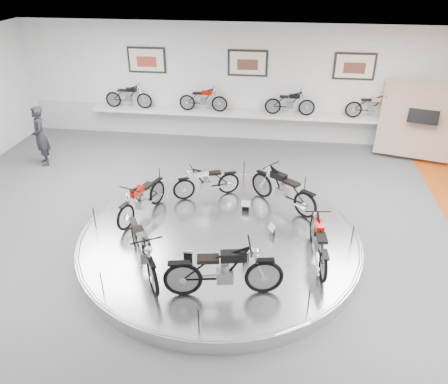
# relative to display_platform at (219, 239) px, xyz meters

# --- Properties ---
(floor) EXTENTS (16.00, 16.00, 0.00)m
(floor) POSITION_rel_display_platform_xyz_m (0.00, -0.30, -0.15)
(floor) COLOR #565659
(floor) RESTS_ON ground
(ceiling) EXTENTS (16.00, 16.00, 0.00)m
(ceiling) POSITION_rel_display_platform_xyz_m (0.00, -0.30, 3.85)
(ceiling) COLOR white
(ceiling) RESTS_ON wall_back
(wall_back) EXTENTS (16.00, 0.00, 16.00)m
(wall_back) POSITION_rel_display_platform_xyz_m (0.00, 6.70, 1.85)
(wall_back) COLOR white
(wall_back) RESTS_ON floor
(dado_band) EXTENTS (15.68, 0.04, 1.10)m
(dado_band) POSITION_rel_display_platform_xyz_m (0.00, 6.68, 0.40)
(dado_band) COLOR #BCBCBA
(dado_band) RESTS_ON floor
(display_platform) EXTENTS (6.40, 6.40, 0.30)m
(display_platform) POSITION_rel_display_platform_xyz_m (0.00, 0.00, 0.00)
(display_platform) COLOR silver
(display_platform) RESTS_ON floor
(platform_rim) EXTENTS (6.40, 6.40, 0.10)m
(platform_rim) POSITION_rel_display_platform_xyz_m (0.00, 0.00, 0.12)
(platform_rim) COLOR #B2B2BA
(platform_rim) RESTS_ON display_platform
(shelf) EXTENTS (11.00, 0.55, 0.10)m
(shelf) POSITION_rel_display_platform_xyz_m (0.00, 6.40, 0.85)
(shelf) COLOR silver
(shelf) RESTS_ON wall_back
(poster_left) EXTENTS (1.35, 0.06, 0.88)m
(poster_left) POSITION_rel_display_platform_xyz_m (-3.50, 6.66, 2.55)
(poster_left) COLOR beige
(poster_left) RESTS_ON wall_back
(poster_center) EXTENTS (1.35, 0.06, 0.88)m
(poster_center) POSITION_rel_display_platform_xyz_m (0.00, 6.66, 2.55)
(poster_center) COLOR beige
(poster_center) RESTS_ON wall_back
(poster_right) EXTENTS (1.35, 0.06, 0.88)m
(poster_right) POSITION_rel_display_platform_xyz_m (3.50, 6.66, 2.55)
(poster_right) COLOR beige
(poster_right) RESTS_ON wall_back
(display_panel) EXTENTS (2.56, 1.52, 2.30)m
(display_panel) POSITION_rel_display_platform_xyz_m (5.60, 5.80, 1.10)
(display_panel) COLOR tan
(display_panel) RESTS_ON floor
(shelf_bike_a) EXTENTS (1.22, 0.43, 0.73)m
(shelf_bike_a) POSITION_rel_display_platform_xyz_m (-4.20, 6.40, 1.27)
(shelf_bike_a) COLOR black
(shelf_bike_a) RESTS_ON shelf
(shelf_bike_b) EXTENTS (1.22, 0.43, 0.73)m
(shelf_bike_b) POSITION_rel_display_platform_xyz_m (-1.50, 6.40, 1.27)
(shelf_bike_b) COLOR #980A02
(shelf_bike_b) RESTS_ON shelf
(shelf_bike_c) EXTENTS (1.22, 0.43, 0.73)m
(shelf_bike_c) POSITION_rel_display_platform_xyz_m (1.50, 6.40, 1.27)
(shelf_bike_c) COLOR black
(shelf_bike_c) RESTS_ON shelf
(shelf_bike_d) EXTENTS (1.22, 0.43, 0.73)m
(shelf_bike_d) POSITION_rel_display_platform_xyz_m (4.20, 6.40, 1.27)
(shelf_bike_d) COLOR silver
(shelf_bike_d) RESTS_ON shelf
(bike_a) EXTENTS (1.77, 1.58, 1.04)m
(bike_a) POSITION_rel_display_platform_xyz_m (1.40, 1.44, 0.67)
(bike_a) COLOR black
(bike_a) RESTS_ON display_platform
(bike_b) EXTENTS (1.60, 1.10, 0.89)m
(bike_b) POSITION_rel_display_platform_xyz_m (-0.59, 1.70, 0.60)
(bike_b) COLOR silver
(bike_b) RESTS_ON display_platform
(bike_c) EXTENTS (1.06, 1.73, 0.96)m
(bike_c) POSITION_rel_display_platform_xyz_m (-1.97, 0.53, 0.63)
(bike_c) COLOR #980A02
(bike_c) RESTS_ON display_platform
(bike_d) EXTENTS (1.47, 1.88, 1.06)m
(bike_d) POSITION_rel_display_platform_xyz_m (-1.30, -1.50, 0.68)
(bike_d) COLOR black
(bike_d) RESTS_ON display_platform
(bike_e) EXTENTS (1.99, 1.01, 1.12)m
(bike_e) POSITION_rel_display_platform_xyz_m (0.37, -1.96, 0.71)
(bike_e) COLOR black
(bike_e) RESTS_ON display_platform
(bike_f) EXTENTS (0.74, 1.67, 0.95)m
(bike_f) POSITION_rel_display_platform_xyz_m (2.17, -0.64, 0.63)
(bike_f) COLOR #AD0A02
(bike_f) RESTS_ON display_platform
(visitor) EXTENTS (0.76, 0.82, 1.89)m
(visitor) POSITION_rel_display_platform_xyz_m (-6.17, 3.62, 0.79)
(visitor) COLOR black
(visitor) RESTS_ON floor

